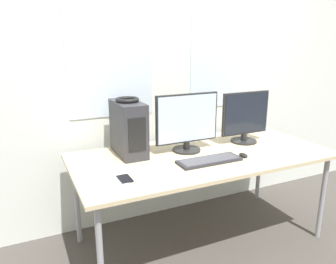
# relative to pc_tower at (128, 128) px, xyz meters

# --- Properties ---
(wall_back) EXTENTS (8.00, 0.07, 2.70)m
(wall_back) POSITION_rel_pc_tower_xyz_m (0.52, 0.36, 0.38)
(wall_back) COLOR silver
(wall_back) RESTS_ON ground_plane
(desk) EXTENTS (2.02, 0.95, 0.76)m
(desk) POSITION_rel_pc_tower_xyz_m (0.52, -0.25, -0.25)
(desk) COLOR #D1BA8E
(desk) RESTS_ON ground_plane
(pc_tower) EXTENTS (0.19, 0.41, 0.42)m
(pc_tower) POSITION_rel_pc_tower_xyz_m (0.00, 0.00, 0.00)
(pc_tower) COLOR #2D2D33
(pc_tower) RESTS_ON desk
(headphones) EXTENTS (0.18, 0.18, 0.03)m
(headphones) POSITION_rel_pc_tower_xyz_m (-0.00, 0.00, 0.22)
(headphones) COLOR black
(headphones) RESTS_ON pc_tower
(monitor_main) EXTENTS (0.53, 0.23, 0.46)m
(monitor_main) POSITION_rel_pc_tower_xyz_m (0.45, -0.12, 0.03)
(monitor_main) COLOR black
(monitor_main) RESTS_ON desk
(monitor_right_near) EXTENTS (0.46, 0.23, 0.44)m
(monitor_right_near) POSITION_rel_pc_tower_xyz_m (1.01, -0.12, 0.01)
(monitor_right_near) COLOR black
(monitor_right_near) RESTS_ON desk
(keyboard) EXTENTS (0.48, 0.17, 0.02)m
(keyboard) POSITION_rel_pc_tower_xyz_m (0.48, -0.42, -0.20)
(keyboard) COLOR #28282D
(keyboard) RESTS_ON desk
(mouse) EXTENTS (0.05, 0.09, 0.03)m
(mouse) POSITION_rel_pc_tower_xyz_m (0.77, -0.44, -0.19)
(mouse) COLOR black
(mouse) RESTS_ON desk
(cell_phone) EXTENTS (0.08, 0.13, 0.01)m
(cell_phone) POSITION_rel_pc_tower_xyz_m (-0.18, -0.46, -0.20)
(cell_phone) COLOR black
(cell_phone) RESTS_ON desk
(paper_sheet_left) EXTENTS (0.22, 0.30, 0.00)m
(paper_sheet_left) POSITION_rel_pc_tower_xyz_m (-0.27, -0.49, -0.21)
(paper_sheet_left) COLOR white
(paper_sheet_left) RESTS_ON desk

